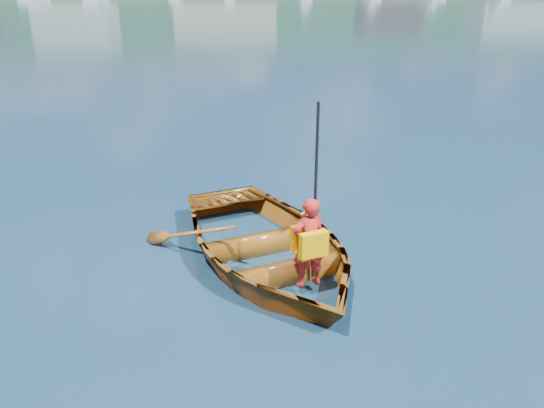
# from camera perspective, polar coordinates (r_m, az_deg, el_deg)

# --- Properties ---
(ground) EXTENTS (600.00, 600.00, 0.00)m
(ground) POSITION_cam_1_polar(r_m,az_deg,el_deg) (7.66, -8.41, -4.44)
(ground) COLOR #122648
(ground) RESTS_ON ground
(rowboat) EXTENTS (3.97, 4.59, 0.80)m
(rowboat) POSITION_cam_1_polar(r_m,az_deg,el_deg) (7.04, -0.62, -4.44)
(rowboat) COLOR maroon
(rowboat) RESTS_ON ground
(child_paddler) EXTENTS (0.48, 0.44, 2.17)m
(child_paddler) POSITION_cam_1_polar(r_m,az_deg,el_deg) (6.18, 3.99, -4.12)
(child_paddler) COLOR #B3221C
(child_paddler) RESTS_ON ground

